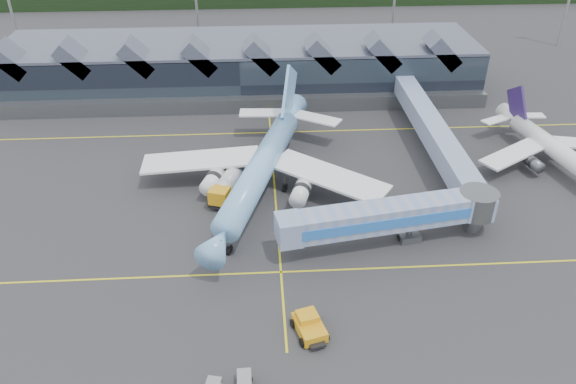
{
  "coord_description": "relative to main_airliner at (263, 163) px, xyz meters",
  "views": [
    {
      "loc": [
        -2.16,
        -57.59,
        42.83
      ],
      "look_at": [
        1.38,
        1.33,
        5.0
      ],
      "focal_mm": 35.0,
      "sensor_mm": 36.0,
      "label": 1
    }
  ],
  "objects": [
    {
      "name": "ground",
      "position": [
        1.52,
        -10.58,
        -3.93
      ],
      "size": [
        260.0,
        260.0,
        0.0
      ],
      "primitive_type": "plane",
      "color": "#262628",
      "rests_on": "ground"
    },
    {
      "name": "taxi_stripes",
      "position": [
        1.52,
        -0.58,
        -3.92
      ],
      "size": [
        120.0,
        60.0,
        0.01
      ],
      "color": "yellow",
      "rests_on": "ground"
    },
    {
      "name": "tree_line_far",
      "position": [
        1.52,
        99.42,
        -1.93
      ],
      "size": [
        260.0,
        4.0,
        4.0
      ],
      "primitive_type": "cube",
      "color": "black",
      "rests_on": "ground"
    },
    {
      "name": "terminal",
      "position": [
        -3.55,
        36.77,
        0.95
      ],
      "size": [
        90.0,
        22.25,
        12.52
      ],
      "color": "black",
      "rests_on": "ground"
    },
    {
      "name": "light_masts",
      "position": [
        22.52,
        52.22,
        8.56
      ],
      "size": [
        132.4,
        42.56,
        22.45
      ],
      "color": "gray",
      "rests_on": "ground"
    },
    {
      "name": "main_airliner",
      "position": [
        0.0,
        0.0,
        0.0
      ],
      "size": [
        34.6,
        40.72,
        13.37
      ],
      "rotation": [
        0.0,
        0.0,
        -0.3
      ],
      "color": "#68AFD3",
      "rests_on": "ground"
    },
    {
      "name": "regional_jet",
      "position": [
        43.57,
        4.51,
        -1.02
      ],
      "size": [
        24.01,
        26.58,
        9.16
      ],
      "rotation": [
        0.0,
        0.0,
        0.2
      ],
      "color": "white",
      "rests_on": "ground"
    },
    {
      "name": "jet_bridge",
      "position": [
        16.48,
        -13.55,
        0.0
      ],
      "size": [
        27.85,
        8.47,
        5.85
      ],
      "rotation": [
        0.0,
        0.0,
        0.17
      ],
      "color": "#6F87B9",
      "rests_on": "ground"
    },
    {
      "name": "fuel_truck",
      "position": [
        -4.79,
        -1.32,
        -2.03
      ],
      "size": [
        5.38,
        10.07,
        3.4
      ],
      "rotation": [
        0.0,
        0.0,
        -0.33
      ],
      "color": "black",
      "rests_on": "ground"
    },
    {
      "name": "pushback_tug",
      "position": [
        3.92,
        -28.04,
        -3.01
      ],
      "size": [
        3.83,
        5.02,
        2.04
      ],
      "rotation": [
        0.0,
        0.0,
        0.28
      ],
      "color": "orange",
      "rests_on": "ground"
    }
  ]
}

